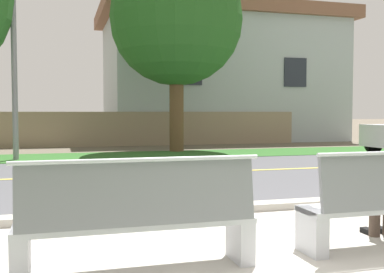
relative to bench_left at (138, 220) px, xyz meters
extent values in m
plane|color=#665B4C|center=(1.32, 7.74, -0.46)|extent=(140.00, 140.00, 0.00)
cube|color=#B7B2A8|center=(1.32, 0.14, -0.46)|extent=(44.00, 3.60, 0.01)
cube|color=#ADA89E|center=(1.32, 2.09, -0.41)|extent=(44.00, 0.30, 0.11)
cube|color=#515156|center=(1.32, 6.24, -0.46)|extent=(52.00, 8.00, 0.01)
cube|color=#E0CC4C|center=(1.32, 6.24, -0.46)|extent=(48.00, 0.14, 0.01)
cube|color=#2D6026|center=(1.32, 10.75, -0.46)|extent=(48.00, 2.80, 0.02)
cube|color=silver|center=(-0.95, 0.07, -0.24)|extent=(0.14, 0.40, 0.45)
cube|color=silver|center=(0.95, 0.07, -0.24)|extent=(0.14, 0.40, 0.45)
cube|color=silver|center=(0.00, 0.07, -0.04)|extent=(2.04, 0.44, 0.05)
cube|color=slate|center=(0.00, -0.12, 0.25)|extent=(1.96, 0.12, 0.52)
cylinder|color=silver|center=(0.00, -0.13, 0.53)|extent=(2.04, 0.04, 0.04)
cube|color=silver|center=(1.69, 0.07, -0.24)|extent=(0.14, 0.40, 0.45)
cylinder|color=#47382D|center=(2.69, 0.45, -0.25)|extent=(0.12, 0.12, 0.43)
cube|color=black|center=(2.69, 0.53, -0.43)|extent=(0.09, 0.24, 0.07)
cube|color=black|center=(2.87, 0.53, -0.43)|extent=(0.09, 0.24, 0.07)
cylinder|color=black|center=(9.52, 9.48, -0.14)|extent=(0.64, 0.18, 0.64)
cylinder|color=gray|center=(-1.87, 10.35, 3.20)|extent=(0.16, 0.16, 7.34)
cylinder|color=brown|center=(3.29, 11.92, 0.97)|extent=(0.50, 0.50, 2.88)
sphere|color=#23561E|center=(3.29, 11.92, 4.14)|extent=(4.60, 4.60, 4.60)
cube|color=gray|center=(2.88, 15.16, 0.24)|extent=(13.00, 0.36, 1.40)
cube|color=#A3ADB2|center=(7.13, 18.36, 2.43)|extent=(11.03, 6.40, 5.78)
cube|color=brown|center=(7.13, 18.36, 5.62)|extent=(11.91, 6.91, 0.60)
cube|color=#232833|center=(4.65, 15.13, 2.71)|extent=(1.10, 0.06, 1.30)
cube|color=#232833|center=(9.61, 15.13, 2.71)|extent=(1.10, 0.06, 1.30)
camera|label=1|loc=(-0.62, -3.85, 0.91)|focal=43.43mm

